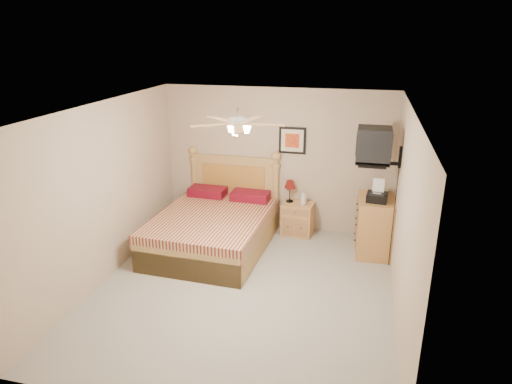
% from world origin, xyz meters
% --- Properties ---
extents(floor, '(4.50, 4.50, 0.00)m').
position_xyz_m(floor, '(0.00, 0.00, 0.00)').
color(floor, gray).
rests_on(floor, ground).
extents(ceiling, '(4.00, 4.50, 0.04)m').
position_xyz_m(ceiling, '(0.00, 0.00, 2.50)').
color(ceiling, white).
rests_on(ceiling, ground).
extents(wall_back, '(4.00, 0.04, 2.50)m').
position_xyz_m(wall_back, '(0.00, 2.25, 1.25)').
color(wall_back, tan).
rests_on(wall_back, ground).
extents(wall_front, '(4.00, 0.04, 2.50)m').
position_xyz_m(wall_front, '(0.00, -2.25, 1.25)').
color(wall_front, tan).
rests_on(wall_front, ground).
extents(wall_left, '(0.04, 4.50, 2.50)m').
position_xyz_m(wall_left, '(-2.00, 0.00, 1.25)').
color(wall_left, tan).
rests_on(wall_left, ground).
extents(wall_right, '(0.04, 4.50, 2.50)m').
position_xyz_m(wall_right, '(2.00, 0.00, 1.25)').
color(wall_right, tan).
rests_on(wall_right, ground).
extents(bed, '(1.78, 2.28, 1.43)m').
position_xyz_m(bed, '(-0.83, 1.12, 0.71)').
color(bed, '#9F7C47').
rests_on(bed, ground).
extents(nightstand, '(0.55, 0.43, 0.57)m').
position_xyz_m(nightstand, '(0.43, 2.00, 0.28)').
color(nightstand, '#B3743B').
rests_on(nightstand, ground).
extents(table_lamp, '(0.26, 0.26, 0.39)m').
position_xyz_m(table_lamp, '(0.28, 2.07, 0.76)').
color(table_lamp, '#62100F').
rests_on(table_lamp, nightstand).
extents(lotion_bottle, '(0.13, 0.13, 0.26)m').
position_xyz_m(lotion_bottle, '(0.53, 1.98, 0.70)').
color(lotion_bottle, silver).
rests_on(lotion_bottle, nightstand).
extents(framed_picture, '(0.46, 0.04, 0.46)m').
position_xyz_m(framed_picture, '(0.27, 2.23, 1.62)').
color(framed_picture, black).
rests_on(framed_picture, wall_back).
extents(dresser, '(0.58, 0.81, 0.92)m').
position_xyz_m(dresser, '(1.73, 1.59, 0.46)').
color(dresser, '#AC6A35').
rests_on(dresser, ground).
extents(fax_machine, '(0.34, 0.36, 0.33)m').
position_xyz_m(fax_machine, '(1.72, 1.47, 1.09)').
color(fax_machine, black).
rests_on(fax_machine, dresser).
extents(magazine_lower, '(0.25, 0.31, 0.03)m').
position_xyz_m(magazine_lower, '(1.67, 1.90, 0.94)').
color(magazine_lower, '#C3B398').
rests_on(magazine_lower, dresser).
extents(magazine_upper, '(0.28, 0.34, 0.02)m').
position_xyz_m(magazine_upper, '(1.69, 1.91, 0.96)').
color(magazine_upper, gray).
rests_on(magazine_upper, magazine_lower).
extents(wall_tv, '(0.56, 0.46, 0.58)m').
position_xyz_m(wall_tv, '(1.75, 1.34, 1.81)').
color(wall_tv, black).
rests_on(wall_tv, wall_right).
extents(ceiling_fan, '(1.14, 1.14, 0.28)m').
position_xyz_m(ceiling_fan, '(0.00, -0.20, 2.36)').
color(ceiling_fan, silver).
rests_on(ceiling_fan, ceiling).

